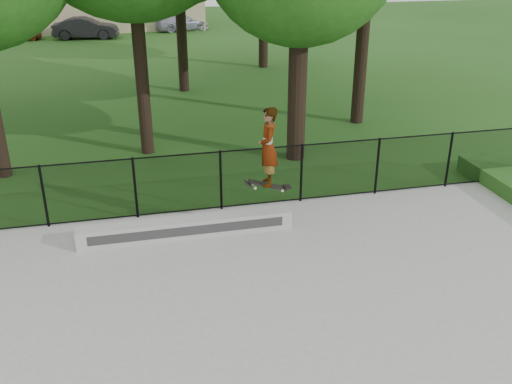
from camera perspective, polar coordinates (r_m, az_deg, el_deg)
ground at (r=9.07m, az=3.38°, el=-18.06°), size 100.00×100.00×0.00m
concrete_slab at (r=9.05m, az=3.38°, el=-17.92°), size 14.00×12.00×0.06m
grind_ledge at (r=12.59m, az=-6.91°, el=-3.56°), size 4.69×0.40×0.42m
car_a at (r=40.86m, az=-22.89°, el=14.54°), size 3.14×1.41×1.06m
car_b at (r=39.97m, az=-16.66°, el=15.42°), size 3.86×1.85×1.35m
car_c at (r=42.32m, az=-7.44°, el=16.47°), size 3.85×2.50×1.12m
skater_airborne at (r=11.88m, az=1.22°, el=4.38°), size 0.81×0.67×1.89m
chainlink_fence at (r=13.55m, az=-3.54°, el=1.18°), size 16.06×0.06×1.50m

